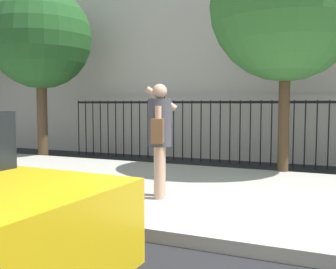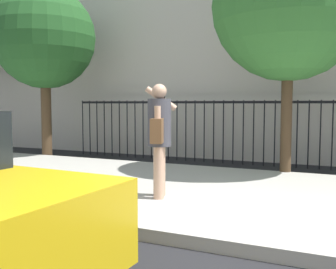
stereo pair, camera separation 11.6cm
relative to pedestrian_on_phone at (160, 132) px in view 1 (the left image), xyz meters
name	(u,v)px [view 1 (the left image)]	position (x,y,z in m)	size (l,w,h in m)	color
ground_plane	(217,253)	(1.27, -1.37, -1.11)	(60.00, 60.00, 0.00)	black
sidewalk	(258,198)	(1.27, 0.83, -1.03)	(28.00, 4.40, 0.15)	#B2ADA3
iron_fence	(288,125)	(1.27, 4.53, -0.09)	(12.03, 0.04, 1.60)	black
pedestrian_on_phone	(160,132)	(0.00, 0.00, 0.00)	(0.52, 0.71, 1.65)	tan
street_tree_near	(40,38)	(-4.88, 3.15, 2.12)	(2.67, 2.67, 4.58)	#4C3823
street_tree_mid	(286,5)	(1.35, 3.04, 2.34)	(3.02, 3.02, 4.97)	#4C3823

